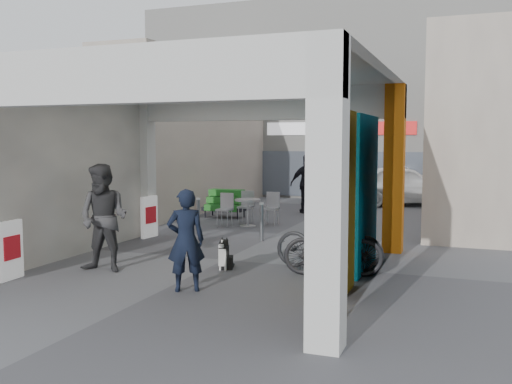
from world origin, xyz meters
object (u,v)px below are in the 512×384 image
at_px(cafe_set, 247,213).
at_px(bicycle_front, 329,241).
at_px(man_with_dog, 186,240).
at_px(bicycle_rear, 333,247).
at_px(man_crates, 307,184).
at_px(white_van, 402,185).
at_px(border_collie, 225,256).
at_px(produce_stand, 225,206).
at_px(man_back_turned, 104,218).
at_px(man_elderly, 355,213).

distance_m(cafe_set, bicycle_front, 5.75).
distance_m(man_with_dog, bicycle_rear, 2.64).
xyz_separation_m(man_crates, bicycle_rear, (2.69, -8.12, -0.43)).
distance_m(cafe_set, man_crates, 3.24).
bearing_deg(white_van, border_collie, 149.43).
height_order(man_crates, bicycle_rear, man_crates).
relative_size(bicycle_front, bicycle_rear, 1.16).
height_order(cafe_set, border_collie, cafe_set).
bearing_deg(produce_stand, man_back_turned, -93.83).
height_order(produce_stand, bicycle_front, bicycle_front).
relative_size(man_crates, white_van, 0.44).
bearing_deg(cafe_set, man_crates, 73.80).
bearing_deg(border_collie, produce_stand, 93.93).
bearing_deg(man_back_turned, cafe_set, 82.42).
relative_size(cafe_set, produce_stand, 1.17).
relative_size(man_back_turned, man_crates, 1.02).
distance_m(man_elderly, bicycle_front, 2.13).
distance_m(cafe_set, bicycle_rear, 6.21).
relative_size(produce_stand, man_back_turned, 0.66).
height_order(man_with_dog, man_back_turned, man_back_turned).
height_order(man_elderly, man_crates, man_crates).
bearing_deg(man_crates, cafe_set, 49.74).
relative_size(man_crates, bicycle_rear, 1.10).
bearing_deg(border_collie, man_with_dog, -108.74).
xyz_separation_m(cafe_set, border_collie, (1.62, -5.26, -0.08)).
xyz_separation_m(produce_stand, border_collie, (2.82, -6.42, -0.09)).
bearing_deg(man_with_dog, produce_stand, -100.83).
relative_size(border_collie, white_van, 0.14).
bearing_deg(bicycle_rear, man_with_dog, 120.33).
distance_m(man_back_turned, bicycle_rear, 4.10).
bearing_deg(man_crates, white_van, -151.93).
xyz_separation_m(produce_stand, man_elderly, (4.67, -3.67, 0.46)).
bearing_deg(man_elderly, white_van, 92.75).
relative_size(man_crates, bicycle_front, 0.95).
xyz_separation_m(man_crates, white_van, (2.61, 3.35, -0.21)).
xyz_separation_m(man_elderly, bicycle_front, (-0.07, -2.11, -0.28)).
xyz_separation_m(border_collie, bicycle_front, (1.78, 0.63, 0.28)).
xyz_separation_m(cafe_set, bicycle_front, (3.40, -4.63, 0.20)).
relative_size(cafe_set, bicycle_rear, 0.87).
bearing_deg(bicycle_front, man_elderly, -1.17).
relative_size(cafe_set, man_crates, 0.79).
height_order(man_back_turned, man_crates, man_back_turned).
bearing_deg(white_van, man_elderly, 158.44).
height_order(cafe_set, man_back_turned, man_back_turned).
relative_size(man_with_dog, man_crates, 0.85).
relative_size(cafe_set, white_van, 0.35).
distance_m(border_collie, man_with_dog, 1.68).
xyz_separation_m(border_collie, bicycle_rear, (1.96, 0.19, 0.28)).
height_order(border_collie, man_crates, man_crates).
distance_m(man_back_turned, man_elderly, 5.29).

